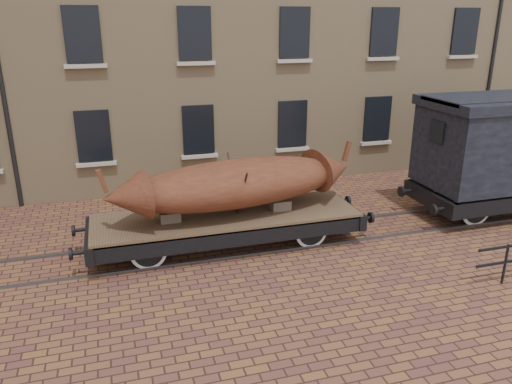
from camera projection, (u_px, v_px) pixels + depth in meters
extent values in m
plane|color=brown|center=(319.00, 235.00, 14.31)|extent=(90.00, 90.00, 0.00)
cube|color=black|center=(94.00, 136.00, 16.45)|extent=(1.10, 0.12, 1.70)
cube|color=beige|center=(97.00, 164.00, 16.71)|extent=(1.30, 0.18, 0.12)
cube|color=black|center=(198.00, 129.00, 17.40)|extent=(1.10, 0.12, 1.70)
cube|color=beige|center=(200.00, 156.00, 17.65)|extent=(1.30, 0.18, 0.12)
cube|color=black|center=(292.00, 124.00, 18.34)|extent=(1.10, 0.12, 1.70)
cube|color=beige|center=(292.00, 149.00, 18.60)|extent=(1.30, 0.18, 0.12)
cube|color=black|center=(377.00, 119.00, 19.29)|extent=(1.10, 0.12, 1.70)
cube|color=beige|center=(376.00, 143.00, 19.55)|extent=(1.30, 0.18, 0.12)
cube|color=black|center=(454.00, 114.00, 20.23)|extent=(1.10, 0.12, 1.70)
cube|color=beige|center=(452.00, 137.00, 20.49)|extent=(1.30, 0.18, 0.12)
cube|color=black|center=(82.00, 34.00, 15.39)|extent=(1.10, 0.12, 1.70)
cube|color=beige|center=(86.00, 66.00, 15.65)|extent=(1.30, 0.18, 0.12)
cube|color=black|center=(195.00, 33.00, 16.34)|extent=(1.10, 0.12, 1.70)
cube|color=beige|center=(196.00, 63.00, 16.60)|extent=(1.30, 0.18, 0.12)
cube|color=black|center=(295.00, 33.00, 17.29)|extent=(1.10, 0.12, 1.70)
cube|color=beige|center=(294.00, 61.00, 17.55)|extent=(1.30, 0.18, 0.12)
cube|color=black|center=(384.00, 32.00, 18.23)|extent=(1.10, 0.12, 1.70)
cube|color=beige|center=(383.00, 59.00, 18.49)|extent=(1.30, 0.18, 0.12)
cube|color=black|center=(465.00, 31.00, 19.18)|extent=(1.10, 0.12, 1.70)
cube|color=beige|center=(462.00, 57.00, 19.44)|extent=(1.30, 0.18, 0.12)
cube|color=#59595E|center=(329.00, 244.00, 13.65)|extent=(30.00, 0.08, 0.06)
cube|color=#59595E|center=(309.00, 224.00, 14.95)|extent=(30.00, 0.08, 0.06)
cylinder|color=black|center=(505.00, 264.00, 11.52)|extent=(0.06, 0.06, 1.00)
cube|color=brown|center=(227.00, 216.00, 13.29)|extent=(7.01, 2.06, 0.11)
cube|color=black|center=(236.00, 238.00, 12.50)|extent=(7.01, 0.15, 0.42)
cube|color=black|center=(219.00, 211.00, 14.23)|extent=(7.01, 0.15, 0.42)
cube|color=black|center=(90.00, 240.00, 12.42)|extent=(0.21, 2.15, 0.42)
cylinder|color=black|center=(78.00, 253.00, 11.71)|extent=(0.33, 0.09, 0.09)
cylinder|color=black|center=(71.00, 254.00, 11.67)|extent=(0.07, 0.30, 0.30)
cylinder|color=black|center=(80.00, 230.00, 12.98)|extent=(0.33, 0.09, 0.09)
cylinder|color=black|center=(73.00, 231.00, 12.94)|extent=(0.07, 0.30, 0.30)
cube|color=black|center=(346.00, 210.00, 14.31)|extent=(0.21, 2.15, 0.42)
cylinder|color=black|center=(366.00, 218.00, 13.75)|extent=(0.33, 0.09, 0.09)
cylinder|color=black|center=(371.00, 218.00, 13.79)|extent=(0.07, 0.30, 0.30)
cylinder|color=black|center=(343.00, 201.00, 15.02)|extent=(0.33, 0.09, 0.09)
cylinder|color=black|center=(348.00, 201.00, 15.06)|extent=(0.07, 0.30, 0.30)
cylinder|color=black|center=(146.00, 241.00, 12.85)|extent=(0.09, 1.78, 0.09)
cylinder|color=silver|center=(148.00, 253.00, 12.20)|extent=(0.90, 0.07, 0.90)
cylinder|color=black|center=(148.00, 253.00, 12.20)|extent=(0.74, 0.09, 0.74)
cube|color=black|center=(148.00, 246.00, 12.02)|extent=(0.84, 0.07, 0.09)
cylinder|color=silver|center=(144.00, 230.00, 13.50)|extent=(0.90, 0.07, 0.90)
cylinder|color=black|center=(144.00, 230.00, 13.50)|extent=(0.74, 0.09, 0.74)
cube|color=black|center=(143.00, 221.00, 13.53)|extent=(0.84, 0.07, 0.09)
cylinder|color=black|center=(301.00, 222.00, 14.01)|extent=(0.09, 1.78, 0.09)
cylinder|color=silver|center=(311.00, 232.00, 13.36)|extent=(0.90, 0.07, 0.90)
cylinder|color=black|center=(311.00, 232.00, 13.36)|extent=(0.74, 0.09, 0.74)
cube|color=black|center=(313.00, 226.00, 13.19)|extent=(0.84, 0.07, 0.09)
cylinder|color=silver|center=(292.00, 213.00, 14.67)|extent=(0.90, 0.07, 0.90)
cylinder|color=black|center=(292.00, 213.00, 14.67)|extent=(0.74, 0.09, 0.74)
cube|color=black|center=(291.00, 205.00, 14.69)|extent=(0.84, 0.07, 0.09)
cube|color=black|center=(227.00, 229.00, 13.41)|extent=(3.74, 0.06, 0.06)
cube|color=#806D5E|center=(170.00, 216.00, 12.82)|extent=(0.51, 0.47, 0.26)
cube|color=#806D5E|center=(280.00, 204.00, 13.63)|extent=(0.51, 0.47, 0.26)
ellipsoid|color=brown|center=(237.00, 183.00, 13.08)|extent=(6.33, 2.69, 1.23)
cone|color=brown|center=(125.00, 197.00, 11.93)|extent=(1.20, 1.29, 1.16)
cube|color=brown|center=(102.00, 181.00, 11.60)|extent=(0.26, 0.16, 0.59)
cone|color=brown|center=(332.00, 168.00, 14.18)|extent=(1.20, 1.29, 1.16)
cube|color=brown|center=(347.00, 151.00, 14.22)|extent=(0.26, 0.16, 0.59)
cylinder|color=#34291F|center=(242.00, 194.00, 12.67)|extent=(0.05, 1.05, 1.45)
cylinder|color=#34291F|center=(233.00, 182.00, 13.57)|extent=(0.05, 1.05, 1.45)
cube|color=black|center=(488.00, 179.00, 16.91)|extent=(6.18, 0.16, 0.46)
cube|color=black|center=(430.00, 199.00, 15.05)|extent=(0.23, 2.47, 0.46)
cylinder|color=black|center=(433.00, 210.00, 14.18)|extent=(0.08, 0.33, 0.33)
cylinder|color=black|center=(401.00, 192.00, 15.67)|extent=(0.08, 0.33, 0.33)
cylinder|color=black|center=(460.00, 202.00, 15.43)|extent=(0.10, 1.96, 0.10)
cylinder|color=silver|center=(476.00, 210.00, 14.78)|extent=(0.99, 0.07, 0.99)
cylinder|color=black|center=(476.00, 210.00, 14.78)|extent=(0.81, 0.10, 0.81)
cylinder|color=silver|center=(446.00, 195.00, 16.08)|extent=(0.99, 0.07, 0.99)
cylinder|color=black|center=(446.00, 195.00, 16.08)|extent=(0.81, 0.10, 0.81)
cube|color=black|center=(437.00, 132.00, 14.36)|extent=(0.08, 0.62, 0.62)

